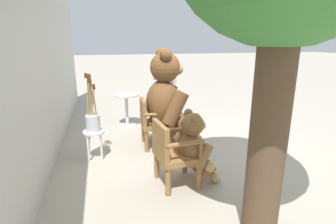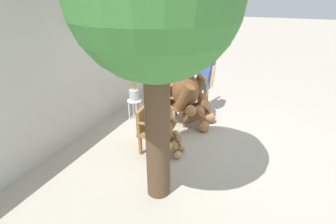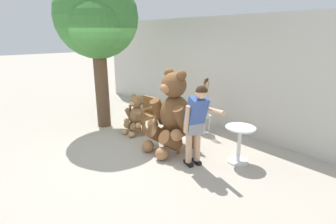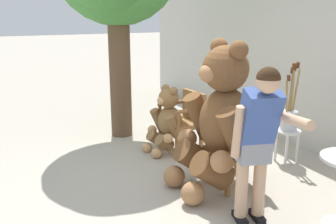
% 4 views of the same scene
% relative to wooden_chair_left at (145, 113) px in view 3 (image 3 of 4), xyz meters
% --- Properties ---
extents(ground_plane, '(60.00, 60.00, 0.00)m').
position_rel_wooden_chair_left_xyz_m(ground_plane, '(0.66, -0.71, -0.46)').
color(ground_plane, '#B2A899').
extents(back_wall, '(10.00, 0.16, 2.80)m').
position_rel_wooden_chair_left_xyz_m(back_wall, '(0.66, 1.69, 0.94)').
color(back_wall, beige).
rests_on(back_wall, ground).
extents(wooden_chair_left, '(0.61, 0.57, 0.86)m').
position_rel_wooden_chair_left_xyz_m(wooden_chair_left, '(0.00, 0.00, 0.00)').
color(wooden_chair_left, olive).
rests_on(wooden_chair_left, ground).
extents(wooden_chair_right, '(0.58, 0.54, 0.86)m').
position_rel_wooden_chair_left_xyz_m(wooden_chair_right, '(1.33, 0.00, 0.00)').
color(wooden_chair_right, olive).
rests_on(wooden_chair_right, ground).
extents(teddy_bear_large, '(1.03, 0.98, 1.72)m').
position_rel_wooden_chair_left_xyz_m(teddy_bear_large, '(1.32, -0.27, 0.38)').
color(teddy_bear_large, brown).
rests_on(teddy_bear_large, ground).
extents(teddy_bear_small, '(0.60, 0.58, 0.99)m').
position_rel_wooden_chair_left_xyz_m(teddy_bear_small, '(0.01, -0.29, 0.02)').
color(teddy_bear_small, olive).
rests_on(teddy_bear_small, ground).
extents(person_visitor, '(0.81, 0.48, 1.56)m').
position_rel_wooden_chair_left_xyz_m(person_visitor, '(2.13, -0.41, 0.46)').
color(person_visitor, black).
rests_on(person_visitor, ground).
extents(white_stool, '(0.34, 0.34, 0.46)m').
position_rel_wooden_chair_left_xyz_m(white_stool, '(1.08, 1.00, -0.11)').
color(white_stool, silver).
rests_on(white_stool, ground).
extents(brush_bucket, '(0.22, 0.22, 0.92)m').
position_rel_wooden_chair_left_xyz_m(brush_bucket, '(1.08, 1.00, 0.20)').
color(brush_bucket, silver).
rests_on(brush_bucket, white_stool).
extents(round_side_table, '(0.56, 0.56, 0.72)m').
position_rel_wooden_chair_left_xyz_m(round_side_table, '(2.56, 0.34, -0.01)').
color(round_side_table, silver).
rests_on(round_side_table, ground).
extents(patio_tree, '(2.11, 2.01, 3.78)m').
position_rel_wooden_chair_left_xyz_m(patio_tree, '(-0.95, -0.67, 2.24)').
color(patio_tree, brown).
rests_on(patio_tree, ground).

